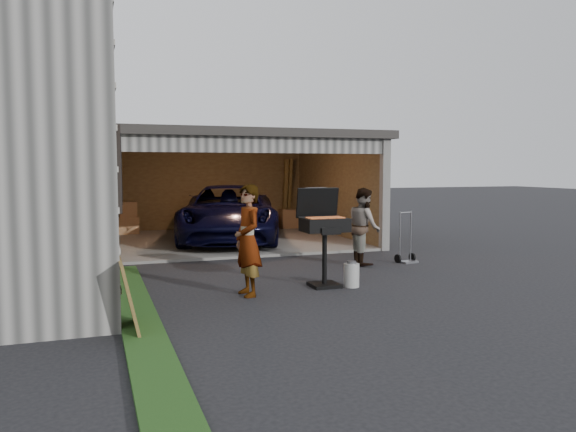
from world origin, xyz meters
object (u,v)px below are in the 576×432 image
at_px(minivan, 229,215).
at_px(man, 364,226).
at_px(bbq_grill, 324,228).
at_px(propane_tank, 351,275).
at_px(woman, 248,240).
at_px(hand_truck, 407,253).
at_px(plywood_panel, 129,297).

height_order(minivan, man, man).
distance_m(bbq_grill, propane_tank, 0.93).
relative_size(woman, propane_tank, 4.41).
bearing_deg(man, minivan, 32.23).
bearing_deg(man, hand_truck, -86.39).
height_order(woman, bbq_grill, woman).
bearing_deg(bbq_grill, plywood_panel, -152.17).
distance_m(woman, man, 3.62).
height_order(propane_tank, plywood_panel, plywood_panel).
xyz_separation_m(plywood_panel, hand_truck, (5.91, 3.37, -0.24)).
xyz_separation_m(woman, man, (3.04, 1.97, -0.08)).
relative_size(man, propane_tank, 4.02).
bearing_deg(man, plywood_panel, 133.40).
height_order(man, plywood_panel, man).
height_order(man, propane_tank, man).
relative_size(minivan, woman, 3.03).
distance_m(minivan, plywood_panel, 8.30).
xyz_separation_m(woman, hand_truck, (4.01, 1.88, -0.67)).
relative_size(minivan, plywood_panel, 5.80).
distance_m(woman, bbq_grill, 1.43).
height_order(minivan, plywood_panel, minivan).
height_order(woman, propane_tank, woman).
bearing_deg(minivan, bbq_grill, -72.94).
bearing_deg(bbq_grill, man, 46.30).
distance_m(propane_tank, hand_truck, 2.86).
bearing_deg(plywood_panel, bbq_grill, 27.83).
xyz_separation_m(man, bbq_grill, (-1.64, -1.71, 0.19)).
relative_size(woman, man, 1.10).
bearing_deg(bbq_grill, minivan, 92.31).
xyz_separation_m(woman, bbq_grill, (1.40, 0.25, 0.11)).
xyz_separation_m(bbq_grill, hand_truck, (2.61, 1.63, -0.78)).
height_order(bbq_grill, hand_truck, bbq_grill).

